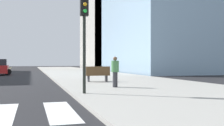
{
  "coord_description": "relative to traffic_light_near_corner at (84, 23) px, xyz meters",
  "views": [
    {
      "loc": [
        5.4,
        -4.93,
        1.59
      ],
      "look_at": [
        14.24,
        24.84,
        1.49
      ],
      "focal_mm": 43.8,
      "sensor_mm": 36.0,
      "label": 1
    }
  ],
  "objects": [
    {
      "name": "sidewalk_kerb_east",
      "position": [
        4.45,
        12.55,
        -3.29
      ],
      "size": [
        10.0,
        120.0,
        0.15
      ],
      "primitive_type": "cube",
      "color": "#9E9B93",
      "rests_on": "ground"
    },
    {
      "name": "parking_garage_concrete",
      "position": [
        19.52,
        49.91,
        9.19
      ],
      "size": [
        18.0,
        24.0,
        25.11
      ],
      "primitive_type": "cube",
      "color": "#9E9B93",
      "rests_on": "ground"
    },
    {
      "name": "traffic_light_near_corner",
      "position": [
        0.0,
        0.0,
        0.0
      ],
      "size": [
        0.36,
        0.41,
        4.57
      ],
      "rotation": [
        0.0,
        0.0,
        3.14
      ],
      "color": "black",
      "rests_on": "sidewalk_kerb_east"
    },
    {
      "name": "park_bench",
      "position": [
        2.38,
        7.28,
        -2.68
      ],
      "size": [
        1.82,
        0.62,
        1.12
      ],
      "rotation": [
        0.0,
        0.0,
        1.54
      ],
      "color": "brown",
      "rests_on": "sidewalk_kerb_east"
    },
    {
      "name": "pedestrian_waiting_east",
      "position": [
        2.29,
        2.61,
        -2.25
      ],
      "size": [
        0.44,
        0.44,
        1.76
      ],
      "rotation": [
        0.0,
        0.0,
        3.94
      ],
      "color": "#38383D",
      "rests_on": "sidewalk_kerb_east"
    }
  ]
}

